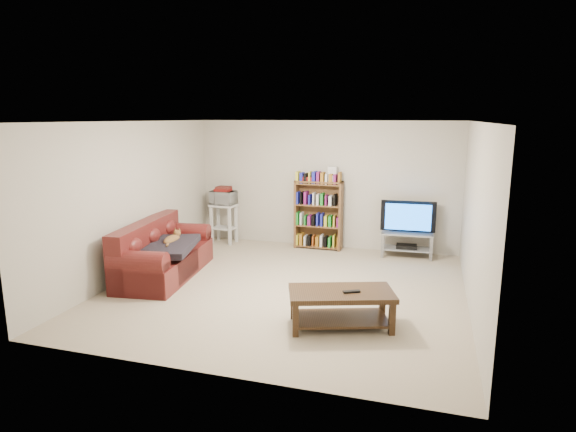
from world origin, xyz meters
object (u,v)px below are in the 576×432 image
(sofa, at_px, (161,257))
(tv_stand, at_px, (407,240))
(bookshelf, at_px, (318,214))
(coffee_table, at_px, (341,302))

(sofa, xyz_separation_m, tv_stand, (3.66, 2.19, -0.00))
(sofa, relative_size, tv_stand, 2.33)
(tv_stand, relative_size, bookshelf, 0.70)
(sofa, bearing_deg, coffee_table, -25.94)
(coffee_table, height_order, tv_stand, same)
(tv_stand, height_order, bookshelf, bookshelf)
(sofa, distance_m, bookshelf, 3.07)
(bookshelf, bearing_deg, sofa, -130.33)
(coffee_table, bearing_deg, sofa, 142.39)
(coffee_table, bearing_deg, bookshelf, 88.87)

